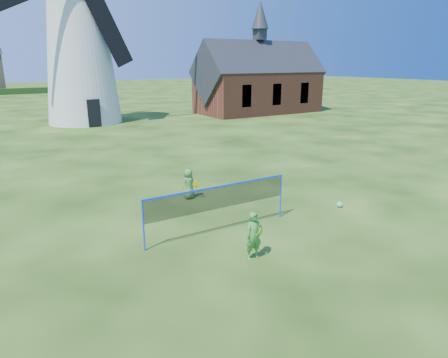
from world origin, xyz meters
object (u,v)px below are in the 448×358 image
badminton_net (219,198)px  player_girl (254,236)px  play_ball (340,205)px  player_boy (189,184)px  windmill (79,45)px  chapel (259,82)px

badminton_net → player_girl: 2.11m
badminton_net → play_ball: (5.02, -0.42, -1.03)m
player_boy → player_girl: bearing=67.8°
play_ball → player_girl: bearing=-162.3°
player_girl → play_ball: size_ratio=6.19×
windmill → player_boy: 24.23m
chapel → play_ball: 29.58m
player_girl → player_boy: bearing=86.6°
badminton_net → windmill: bearing=85.2°
player_girl → badminton_net: bearing=91.7°
chapel → player_girl: bearing=-126.4°
windmill → badminton_net: 27.53m
windmill → play_ball: 28.21m
windmill → player_girl: (-2.35, -28.95, -5.90)m
player_boy → play_ball: bearing=124.2°
badminton_net → player_boy: bearing=78.8°
windmill → play_ball: bearing=-84.2°
chapel → player_boy: (-19.16, -21.54, -2.54)m
windmill → chapel: 18.03m
play_ball → windmill: bearing=95.8°
windmill → badminton_net: bearing=-94.8°
chapel → play_ball: size_ratio=59.99×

